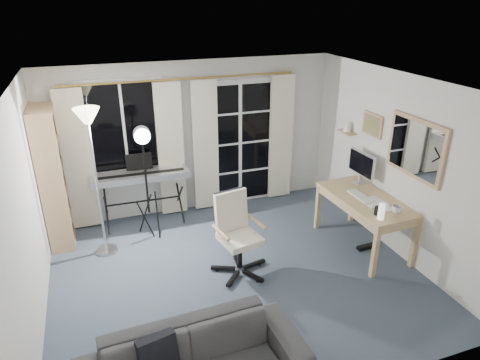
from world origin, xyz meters
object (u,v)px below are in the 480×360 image
torchiere_lamp (90,139)px  monitor (362,165)px  studio_light (143,149)px  bookshelf (51,180)px  desk (365,204)px  office_chair (235,226)px  keyboard_piano (141,177)px  mug (397,209)px  sofa (193,358)px

torchiere_lamp → monitor: size_ratio=3.72×
studio_light → bookshelf: bearing=165.2°
bookshelf → desk: size_ratio=1.37×
studio_light → office_chair: 1.64m
keyboard_piano → mug: 3.61m
keyboard_piano → mug: (2.88, -2.17, 0.03)m
bookshelf → monitor: 4.37m
keyboard_piano → sofa: (-0.02, -3.25, -0.39)m
torchiere_lamp → mug: bearing=-23.9°
keyboard_piano → bookshelf: bearing=-177.0°
studio_light → office_chair: bearing=-47.6°
torchiere_lamp → desk: bearing=-17.2°
desk → mug: mug is taller
torchiere_lamp → mug: 3.92m
monitor → torchiere_lamp: bearing=168.1°
keyboard_piano → office_chair: (0.94, -1.57, -0.17)m
torchiere_lamp → monitor: bearing=-9.5°
studio_light → mug: bearing=-27.7°
office_chair → studio_light: bearing=117.9°
keyboard_piano → mug: keyboard_piano is taller
bookshelf → sofa: bookshelf is taller
mug → sofa: bearing=-159.6°
torchiere_lamp → mug: torchiere_lamp is taller
sofa → desk: bearing=27.1°
bookshelf → torchiere_lamp: bearing=-45.6°
torchiere_lamp → studio_light: size_ratio=1.18×
office_chair → desk: office_chair is taller
keyboard_piano → monitor: (2.98, -1.22, 0.26)m
bookshelf → office_chair: 2.67m
torchiere_lamp → keyboard_piano: bearing=44.6°
mug → desk: bearing=101.3°
keyboard_piano → desk: size_ratio=1.00×
studio_light → desk: size_ratio=1.19×
keyboard_piano → mug: size_ratio=11.62×
bookshelf → office_chair: size_ratio=1.87×
keyboard_piano → sofa: size_ratio=0.71×
bookshelf → studio_light: bookshelf is taller
bookshelf → keyboard_piano: (1.22, 0.03, -0.15)m
office_chair → monitor: (2.04, 0.35, 0.42)m
bookshelf → mug: bookshelf is taller
studio_light → mug: studio_light is taller
desk → sofa: (-2.80, -1.58, -0.27)m
office_chair → monitor: 2.11m
bookshelf → desk: bookshelf is taller
sofa → keyboard_piano: bearing=87.3°
desk → office_chair: bearing=174.5°
desk → monitor: size_ratio=2.64×
torchiere_lamp → desk: (3.41, -1.05, -0.97)m
torchiere_lamp → desk: 3.69m
bookshelf → desk: (4.00, -1.64, -0.27)m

